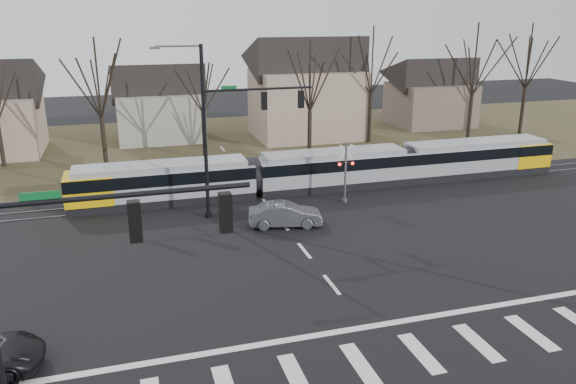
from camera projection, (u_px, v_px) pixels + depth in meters
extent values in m
plane|color=black|center=(348.00, 305.00, 23.77)|extent=(140.00, 140.00, 0.00)
cube|color=#38331E|center=(219.00, 144.00, 52.99)|extent=(140.00, 28.00, 0.01)
cube|color=silver|center=(295.00, 376.00, 19.14)|extent=(0.60, 2.60, 0.01)
cube|color=silver|center=(360.00, 364.00, 19.79)|extent=(0.60, 2.60, 0.01)
cube|color=silver|center=(421.00, 353.00, 20.44)|extent=(0.60, 2.60, 0.01)
cube|color=silver|center=(478.00, 342.00, 21.09)|extent=(0.60, 2.60, 0.01)
cube|color=silver|center=(531.00, 333.00, 21.75)|extent=(0.60, 2.60, 0.01)
cube|color=silver|center=(366.00, 327.00, 22.13)|extent=(28.00, 0.35, 0.01)
cube|color=silver|center=(332.00, 285.00, 25.60)|extent=(0.18, 2.00, 0.01)
cube|color=silver|center=(304.00, 251.00, 29.25)|extent=(0.18, 2.00, 0.01)
cube|color=silver|center=(283.00, 224.00, 32.90)|extent=(0.18, 2.00, 0.01)
cube|color=silver|center=(266.00, 203.00, 36.55)|extent=(0.18, 2.00, 0.01)
cube|color=silver|center=(252.00, 186.00, 40.20)|extent=(0.18, 2.00, 0.01)
cube|color=silver|center=(241.00, 171.00, 43.86)|extent=(0.18, 2.00, 0.01)
cube|color=silver|center=(231.00, 159.00, 47.51)|extent=(0.18, 2.00, 0.01)
cube|color=silver|center=(223.00, 149.00, 51.16)|extent=(0.18, 2.00, 0.01)
cube|color=#59595E|center=(262.00, 198.00, 37.55)|extent=(90.00, 0.12, 0.06)
cube|color=#59595E|center=(257.00, 192.00, 38.83)|extent=(90.00, 0.12, 0.06)
cube|color=gray|center=(162.00, 183.00, 36.24)|extent=(11.86, 2.55, 2.66)
cube|color=black|center=(162.00, 175.00, 36.07)|extent=(11.88, 2.59, 0.78)
cube|color=#FFC207|center=(89.00, 188.00, 35.00)|extent=(2.92, 2.61, 1.78)
cube|color=gray|center=(334.00, 169.00, 39.46)|extent=(10.95, 2.55, 2.66)
cube|color=black|center=(334.00, 162.00, 39.29)|extent=(10.97, 2.59, 0.78)
cube|color=gray|center=(474.00, 158.00, 42.55)|extent=(11.86, 2.55, 2.66)
cube|color=black|center=(475.00, 151.00, 42.39)|extent=(11.88, 2.59, 0.78)
cube|color=#FFC207|center=(524.00, 153.00, 43.74)|extent=(2.92, 2.61, 1.78)
imported|color=#44464B|center=(285.00, 215.00, 32.45)|extent=(3.17, 4.82, 1.39)
cylinder|color=black|center=(119.00, 196.00, 13.60)|extent=(6.50, 0.14, 0.14)
cube|color=#0C5926|center=(40.00, 196.00, 13.08)|extent=(0.90, 0.03, 0.22)
cube|color=black|center=(135.00, 221.00, 13.91)|extent=(0.32, 0.32, 1.05)
sphere|color=#FF0C07|center=(134.00, 209.00, 13.81)|extent=(0.22, 0.22, 0.22)
cube|color=black|center=(225.00, 212.00, 14.52)|extent=(0.32, 0.32, 1.05)
sphere|color=#FF0C07|center=(225.00, 200.00, 14.42)|extent=(0.22, 0.22, 0.22)
cylinder|color=black|center=(205.00, 135.00, 32.55)|extent=(0.22, 0.22, 10.20)
cylinder|color=black|center=(209.00, 215.00, 34.05)|extent=(0.44, 0.44, 0.30)
cylinder|color=black|center=(259.00, 89.00, 32.67)|extent=(6.50, 0.14, 0.14)
cube|color=#0C5926|center=(229.00, 88.00, 32.15)|extent=(0.90, 0.03, 0.22)
cube|color=black|center=(264.00, 101.00, 32.97)|extent=(0.32, 0.32, 1.05)
sphere|color=#FF0C07|center=(264.00, 95.00, 32.87)|extent=(0.22, 0.22, 0.22)
cube|color=black|center=(301.00, 99.00, 33.59)|extent=(0.32, 0.32, 1.05)
sphere|color=#FF0C07|center=(301.00, 94.00, 33.48)|extent=(0.22, 0.22, 0.22)
cube|color=#59595B|center=(155.00, 48.00, 30.37)|extent=(0.55, 0.22, 0.14)
cylinder|color=#59595B|center=(345.00, 173.00, 36.21)|extent=(0.14, 0.14, 4.00)
cylinder|color=#59595B|center=(344.00, 200.00, 36.78)|extent=(0.36, 0.36, 0.20)
cube|color=silver|center=(346.00, 151.00, 35.78)|extent=(0.95, 0.04, 0.95)
cube|color=silver|center=(346.00, 151.00, 35.78)|extent=(0.95, 0.04, 0.95)
cube|color=black|center=(346.00, 164.00, 36.02)|extent=(1.00, 0.10, 0.12)
sphere|color=#FF0C07|center=(340.00, 164.00, 35.83)|extent=(0.18, 0.18, 0.18)
sphere|color=#FF0C07|center=(353.00, 163.00, 36.07)|extent=(0.18, 0.18, 0.18)
cube|color=gray|center=(160.00, 116.00, 54.60)|extent=(8.00, 7.00, 4.50)
cube|color=gray|center=(306.00, 104.00, 55.35)|extent=(10.00, 8.00, 6.50)
cube|color=brown|center=(430.00, 104.00, 61.56)|extent=(8.00, 7.00, 4.50)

